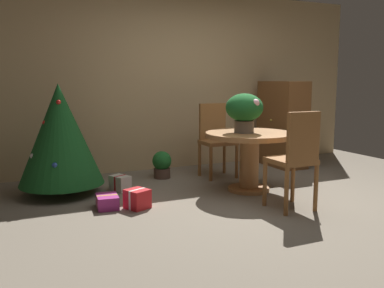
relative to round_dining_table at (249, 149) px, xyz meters
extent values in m
plane|color=#756B5B|center=(-0.16, -0.50, -0.51)|extent=(6.60, 6.60, 0.00)
cube|color=tan|center=(-0.16, 1.70, 0.79)|extent=(6.00, 0.10, 2.60)
cylinder|color=#9E6B3D|center=(0.00, 0.00, -0.49)|extent=(0.49, 0.49, 0.04)
cylinder|color=#9E6B3D|center=(0.00, 0.00, -0.17)|extent=(0.23, 0.23, 0.60)
cylinder|color=#9E6B3D|center=(0.00, 0.00, 0.16)|extent=(1.04, 1.04, 0.06)
cylinder|color=#665B51|center=(-0.07, 0.02, 0.26)|extent=(0.23, 0.23, 0.14)
ellipsoid|color=#195623|center=(-0.07, 0.02, 0.49)|extent=(0.44, 0.44, 0.33)
sphere|color=#E5A8B2|center=(-0.03, -0.16, 0.55)|extent=(0.09, 0.09, 0.09)
sphere|color=#E5A8B2|center=(-0.01, -0.09, 0.53)|extent=(0.05, 0.05, 0.05)
sphere|color=#E5A8B2|center=(0.03, -0.04, 0.57)|extent=(0.08, 0.08, 0.08)
cylinder|color=brown|center=(-0.18, -0.60, -0.27)|extent=(0.04, 0.04, 0.47)
cylinder|color=brown|center=(0.18, -0.60, -0.27)|extent=(0.04, 0.04, 0.47)
cylinder|color=brown|center=(-0.18, -0.97, -0.27)|extent=(0.04, 0.04, 0.47)
cylinder|color=brown|center=(0.18, -0.97, -0.27)|extent=(0.04, 0.04, 0.47)
cube|color=brown|center=(0.00, -0.78, -0.01)|extent=(0.41, 0.41, 0.05)
cube|color=brown|center=(0.00, -0.96, 0.26)|extent=(0.36, 0.05, 0.48)
cylinder|color=brown|center=(0.19, 0.62, -0.28)|extent=(0.04, 0.04, 0.45)
cylinder|color=brown|center=(-0.19, 0.62, -0.28)|extent=(0.04, 0.04, 0.45)
cylinder|color=brown|center=(0.19, 0.96, -0.28)|extent=(0.04, 0.04, 0.45)
cylinder|color=brown|center=(-0.19, 0.96, -0.28)|extent=(0.04, 0.04, 0.45)
cube|color=brown|center=(0.00, 0.79, -0.03)|extent=(0.43, 0.39, 0.05)
cube|color=brown|center=(0.00, 0.96, 0.24)|extent=(0.39, 0.05, 0.49)
cylinder|color=brown|center=(-2.05, 0.76, -0.45)|extent=(0.10, 0.10, 0.12)
cone|color=#195623|center=(-2.05, 0.76, 0.19)|extent=(0.96, 0.96, 1.15)
sphere|color=red|center=(-2.22, 0.72, 0.33)|extent=(0.05, 0.05, 0.05)
sphere|color=#2D51A8|center=(-2.16, 0.42, -0.10)|extent=(0.06, 0.06, 0.06)
sphere|color=red|center=(-2.06, 0.68, 0.56)|extent=(0.05, 0.05, 0.05)
sphere|color=#2D51A8|center=(-1.90, 1.04, -0.02)|extent=(0.05, 0.05, 0.05)
sphere|color=silver|center=(-2.36, 0.69, -0.03)|extent=(0.06, 0.06, 0.06)
sphere|color=gold|center=(-1.89, 0.92, 0.15)|extent=(0.04, 0.04, 0.04)
cube|color=silver|center=(-1.40, 0.65, -0.42)|extent=(0.25, 0.28, 0.18)
cube|color=red|center=(-1.40, 0.65, -0.42)|extent=(0.16, 0.10, 0.18)
cube|color=#9E287A|center=(-1.71, 0.00, -0.44)|extent=(0.24, 0.31, 0.13)
cube|color=gold|center=(-1.71, 0.00, -0.44)|extent=(0.22, 0.05, 0.14)
cube|color=red|center=(-1.43, -0.13, -0.41)|extent=(0.28, 0.28, 0.20)
cube|color=silver|center=(-1.43, -0.13, -0.41)|extent=(0.20, 0.11, 0.20)
cube|color=brown|center=(1.26, 1.08, 0.14)|extent=(0.40, 0.81, 1.29)
sphere|color=#B29338|center=(1.05, 1.08, 0.20)|extent=(0.04, 0.04, 0.04)
cylinder|color=#4C382D|center=(-0.71, 1.05, -0.44)|extent=(0.22, 0.22, 0.13)
sphere|color=#1E6628|center=(-0.71, 1.05, -0.27)|extent=(0.26, 0.26, 0.26)
camera|label=1|loc=(-2.67, -4.23, 0.80)|focal=39.78mm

